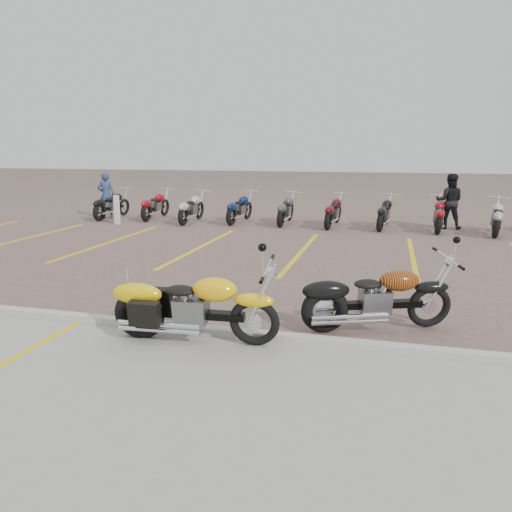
{
  "coord_description": "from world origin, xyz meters",
  "views": [
    {
      "loc": [
        2.07,
        -8.2,
        2.55
      ],
      "look_at": [
        -0.08,
        -0.11,
        0.75
      ],
      "focal_mm": 35.0,
      "sensor_mm": 36.0,
      "label": 1
    }
  ],
  "objects_px": {
    "bollard": "(117,210)",
    "person_b": "(449,201)",
    "person_a": "(106,195)",
    "flame_cruiser": "(373,300)",
    "yellow_cruiser": "(192,309)"
  },
  "relations": [
    {
      "from": "person_a",
      "to": "bollard",
      "type": "height_order",
      "value": "person_a"
    },
    {
      "from": "flame_cruiser",
      "to": "person_b",
      "type": "distance_m",
      "value": 10.5
    },
    {
      "from": "flame_cruiser",
      "to": "yellow_cruiser",
      "type": "bearing_deg",
      "value": -176.31
    },
    {
      "from": "person_a",
      "to": "bollard",
      "type": "distance_m",
      "value": 1.72
    },
    {
      "from": "flame_cruiser",
      "to": "person_b",
      "type": "relative_size",
      "value": 1.17
    },
    {
      "from": "yellow_cruiser",
      "to": "flame_cruiser",
      "type": "distance_m",
      "value": 2.55
    },
    {
      "from": "yellow_cruiser",
      "to": "flame_cruiser",
      "type": "relative_size",
      "value": 1.09
    },
    {
      "from": "person_b",
      "to": "person_a",
      "type": "bearing_deg",
      "value": 9.23
    },
    {
      "from": "bollard",
      "to": "person_b",
      "type": "bearing_deg",
      "value": 9.95
    },
    {
      "from": "yellow_cruiser",
      "to": "person_b",
      "type": "height_order",
      "value": "person_b"
    },
    {
      "from": "bollard",
      "to": "flame_cruiser",
      "type": "bearing_deg",
      "value": -43.13
    },
    {
      "from": "flame_cruiser",
      "to": "person_a",
      "type": "relative_size",
      "value": 1.21
    },
    {
      "from": "yellow_cruiser",
      "to": "person_a",
      "type": "bearing_deg",
      "value": 121.97
    },
    {
      "from": "flame_cruiser",
      "to": "person_a",
      "type": "height_order",
      "value": "person_a"
    },
    {
      "from": "person_a",
      "to": "bollard",
      "type": "bearing_deg",
      "value": 117.12
    }
  ]
}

